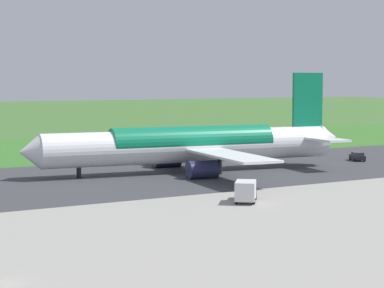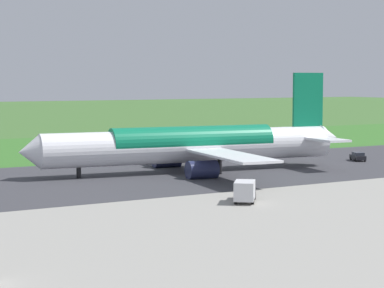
% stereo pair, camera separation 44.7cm
% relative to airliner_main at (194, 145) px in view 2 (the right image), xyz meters
% --- Properties ---
extents(ground_plane, '(800.00, 800.00, 0.00)m').
position_rel_airliner_main_xyz_m(ground_plane, '(6.40, -0.05, -4.35)').
color(ground_plane, '#3D662D').
extents(runway_asphalt, '(600.00, 40.12, 0.06)m').
position_rel_airliner_main_xyz_m(runway_asphalt, '(6.40, -0.05, -4.32)').
color(runway_asphalt, '#38383D').
rests_on(runway_asphalt, ground).
extents(grass_verge_foreground, '(600.00, 80.00, 0.04)m').
position_rel_airliner_main_xyz_m(grass_verge_foreground, '(6.40, -39.64, -4.33)').
color(grass_verge_foreground, '#346B27').
rests_on(grass_verge_foreground, ground).
extents(airliner_main, '(54.11, 44.40, 15.88)m').
position_rel_airliner_main_xyz_m(airliner_main, '(0.00, 0.00, 0.00)').
color(airliner_main, white).
rests_on(airliner_main, ground).
extents(service_car_followme, '(3.37, 4.57, 1.62)m').
position_rel_airliner_main_xyz_m(service_car_followme, '(-33.57, 0.90, -3.51)').
color(service_car_followme, black).
rests_on(service_car_followme, ground).
extents(service_truck_fuel, '(5.35, 5.95, 2.65)m').
position_rel_airliner_main_xyz_m(service_truck_fuel, '(8.89, 27.69, -2.95)').
color(service_truck_fuel, black).
rests_on(service_truck_fuel, ground).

